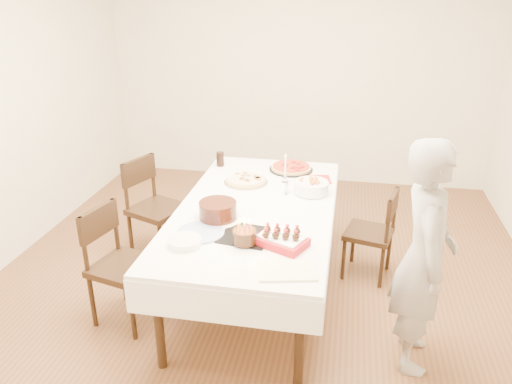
% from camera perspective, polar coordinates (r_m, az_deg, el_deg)
% --- Properties ---
extents(floor, '(5.00, 5.00, 0.00)m').
position_cam_1_polar(floor, '(4.15, 0.52, -10.75)').
color(floor, '#56321D').
rests_on(floor, ground).
extents(wall_back, '(4.50, 0.04, 2.70)m').
position_cam_1_polar(wall_back, '(6.00, 4.92, 13.77)').
color(wall_back, beige).
rests_on(wall_back, floor).
extents(wall_front, '(4.50, 0.04, 2.70)m').
position_cam_1_polar(wall_front, '(1.44, -18.33, -19.94)').
color(wall_front, beige).
rests_on(wall_front, floor).
extents(dining_table, '(1.16, 2.15, 0.75)m').
position_cam_1_polar(dining_table, '(3.89, -0.00, -6.72)').
color(dining_table, white).
rests_on(dining_table, floor).
extents(chair_right_savory, '(0.48, 0.48, 0.78)m').
position_cam_1_polar(chair_right_savory, '(4.22, 12.76, -4.60)').
color(chair_right_savory, black).
rests_on(chair_right_savory, floor).
extents(chair_left_savory, '(0.59, 0.59, 0.90)m').
position_cam_1_polar(chair_left_savory, '(4.48, -11.18, -1.96)').
color(chair_left_savory, black).
rests_on(chair_left_savory, floor).
extents(chair_left_dessert, '(0.54, 0.54, 0.87)m').
position_cam_1_polar(chair_left_dessert, '(3.69, -14.78, -8.30)').
color(chair_left_dessert, black).
rests_on(chair_left_dessert, floor).
extents(person, '(0.37, 0.56, 1.51)m').
position_cam_1_polar(person, '(3.22, 18.65, -7.12)').
color(person, '#A09B97').
rests_on(person, floor).
extents(pizza_white, '(0.47, 0.47, 0.04)m').
position_cam_1_polar(pizza_white, '(4.15, -1.15, 1.30)').
color(pizza_white, beige).
rests_on(pizza_white, dining_table).
extents(pizza_pepperoni, '(0.46, 0.46, 0.04)m').
position_cam_1_polar(pizza_pepperoni, '(4.45, 4.03, 2.79)').
color(pizza_pepperoni, red).
rests_on(pizza_pepperoni, dining_table).
extents(red_placemat, '(0.25, 0.25, 0.01)m').
position_cam_1_polar(red_placemat, '(4.26, 7.06, 1.41)').
color(red_placemat, '#B21E1E').
rests_on(red_placemat, dining_table).
extents(pasta_bowl, '(0.34, 0.34, 0.09)m').
position_cam_1_polar(pasta_bowl, '(3.97, 6.34, 0.58)').
color(pasta_bowl, white).
rests_on(pasta_bowl, dining_table).
extents(taper_candle, '(0.06, 0.06, 0.25)m').
position_cam_1_polar(taper_candle, '(4.14, 3.36, 2.78)').
color(taper_candle, white).
rests_on(taper_candle, dining_table).
extents(shaker_pair, '(0.07, 0.07, 0.08)m').
position_cam_1_polar(shaker_pair, '(3.93, 3.48, 0.27)').
color(shaker_pair, white).
rests_on(shaker_pair, dining_table).
extents(cola_glass, '(0.09, 0.09, 0.13)m').
position_cam_1_polar(cola_glass, '(4.54, -4.11, 3.76)').
color(cola_glass, black).
rests_on(cola_glass, dining_table).
extents(layer_cake, '(0.38, 0.38, 0.13)m').
position_cam_1_polar(layer_cake, '(3.51, -4.38, -2.15)').
color(layer_cake, '#36160D').
rests_on(layer_cake, dining_table).
extents(cake_board, '(0.36, 0.36, 0.01)m').
position_cam_1_polar(cake_board, '(3.31, -1.13, -5.02)').
color(cake_board, black).
rests_on(cake_board, dining_table).
extents(birthday_cake, '(0.17, 0.17, 0.15)m').
position_cam_1_polar(birthday_cake, '(3.17, -1.32, -4.56)').
color(birthday_cake, '#38210F').
rests_on(birthday_cake, dining_table).
extents(strawberry_box, '(0.37, 0.32, 0.08)m').
position_cam_1_polar(strawberry_box, '(3.18, 2.90, -5.47)').
color(strawberry_box, '#A01218').
rests_on(strawberry_box, dining_table).
extents(box_lid, '(0.37, 0.29, 0.03)m').
position_cam_1_polar(box_lid, '(2.93, 3.58, -9.09)').
color(box_lid, beige).
rests_on(box_lid, dining_table).
extents(plate_stack, '(0.25, 0.25, 0.05)m').
position_cam_1_polar(plate_stack, '(3.22, -8.12, -5.65)').
color(plate_stack, white).
rests_on(plate_stack, dining_table).
extents(china_plate, '(0.34, 0.34, 0.01)m').
position_cam_1_polar(china_plate, '(3.36, -6.36, -4.62)').
color(china_plate, white).
rests_on(china_plate, dining_table).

